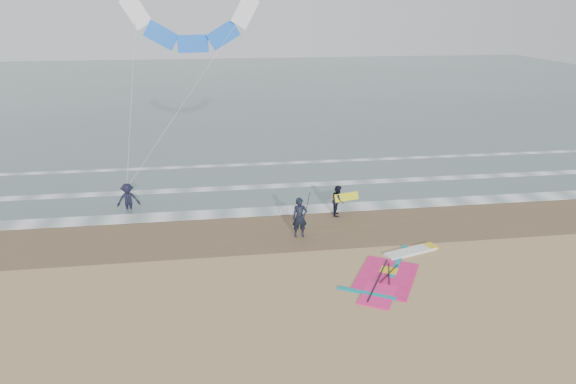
{
  "coord_description": "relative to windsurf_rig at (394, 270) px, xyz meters",
  "views": [
    {
      "loc": [
        -3.29,
        -15.9,
        9.92
      ],
      "look_at": [
        -0.32,
        5.0,
        2.2
      ],
      "focal_mm": 32.0,
      "sensor_mm": 36.0,
      "label": 1
    }
  ],
  "objects": [
    {
      "name": "ground",
      "position": [
        -3.42,
        -1.35,
        -0.03
      ],
      "size": [
        120.0,
        120.0,
        0.0
      ],
      "primitive_type": "plane",
      "color": "tan",
      "rests_on": "ground"
    },
    {
      "name": "foam_waterline",
      "position": [
        -3.42,
        9.09,
        -0.0
      ],
      "size": [
        120.0,
        9.15,
        0.02
      ],
      "color": "white",
      "rests_on": "ground"
    },
    {
      "name": "surf_kite",
      "position": [
        -7.7,
        10.16,
        8.79
      ],
      "size": [
        7.14,
        2.22,
        9.33
      ],
      "color": "white",
      "rests_on": "ground"
    },
    {
      "name": "person_wading",
      "position": [
        -11.37,
        8.13,
        0.85
      ],
      "size": [
        1.23,
        0.82,
        1.76
      ],
      "primitive_type": "imported",
      "rotation": [
        0.0,
        0.0,
        0.16
      ],
      "color": "black",
      "rests_on": "ground"
    },
    {
      "name": "person_walking",
      "position": [
        -0.9,
        5.95,
        0.74
      ],
      "size": [
        0.75,
        0.87,
        1.55
      ],
      "primitive_type": "imported",
      "rotation": [
        0.0,
        0.0,
        1.33
      ],
      "color": "black",
      "rests_on": "ground"
    },
    {
      "name": "carried_kiteboard",
      "position": [
        -0.5,
        5.85,
        0.95
      ],
      "size": [
        1.3,
        0.51,
        0.39
      ],
      "color": "yellow",
      "rests_on": "ground"
    },
    {
      "name": "windsurf_rig",
      "position": [
        0.0,
        0.0,
        0.0
      ],
      "size": [
        5.1,
        4.83,
        0.12
      ],
      "color": "white",
      "rests_on": "ground"
    },
    {
      "name": "person_standing",
      "position": [
        -3.2,
        3.69,
        0.9
      ],
      "size": [
        0.68,
        0.45,
        1.86
      ],
      "primitive_type": "imported",
      "rotation": [
        0.0,
        0.0,
        -0.01
      ],
      "color": "black",
      "rests_on": "ground"
    },
    {
      "name": "sea_water",
      "position": [
        -3.42,
        46.65,
        -0.02
      ],
      "size": [
        120.0,
        80.0,
        0.02
      ],
      "primitive_type": "cube",
      "color": "#47605E",
      "rests_on": "ground"
    },
    {
      "name": "held_pole",
      "position": [
        -2.9,
        3.69,
        1.33
      ],
      "size": [
        0.17,
        0.86,
        1.82
      ],
      "color": "black",
      "rests_on": "ground"
    },
    {
      "name": "wet_sand_band",
      "position": [
        -3.42,
        4.65,
        -0.03
      ],
      "size": [
        120.0,
        5.0,
        0.01
      ],
      "primitive_type": "cube",
      "color": "brown",
      "rests_on": "ground"
    }
  ]
}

